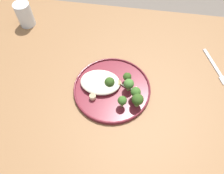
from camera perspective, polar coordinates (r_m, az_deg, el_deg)
ground at (r=1.52m, az=1.49°, el=-16.17°), size 6.00×6.00×0.00m
wooden_dining_table at (r=0.91m, az=2.40°, el=-4.03°), size 1.40×1.00×0.74m
dinner_plate at (r=0.84m, az=-0.00°, el=-0.43°), size 0.29×0.29×0.02m
noodle_bed at (r=0.84m, az=-3.02°, el=1.25°), size 0.15×0.11×0.03m
seared_scallop_right_edge at (r=0.84m, az=-0.03°, el=0.92°), size 0.02×0.02×0.02m
seared_scallop_large_seared at (r=0.84m, az=1.51°, el=0.92°), size 0.02×0.02×0.02m
seared_scallop_half_hidden at (r=0.83m, az=-3.40°, el=0.64°), size 0.03×0.03×0.02m
seared_scallop_center_golden at (r=0.82m, az=-3.02°, el=-0.49°), size 0.03×0.03×0.01m
seared_scallop_tiny_bay at (r=0.84m, az=-1.55°, el=0.78°), size 0.03×0.03×0.01m
seared_scallop_on_noodles at (r=0.81m, az=-5.00°, el=-2.49°), size 0.02×0.02×0.02m
seared_scallop_front_small at (r=0.82m, az=-1.08°, el=-0.49°), size 0.03×0.03×0.01m
broccoli_floret_beside_noodles at (r=0.77m, az=2.64°, el=-3.54°), size 0.03×0.03×0.06m
broccoli_floret_near_rim at (r=0.79m, az=6.07°, el=-1.35°), size 0.04×0.04×0.06m
broccoli_floret_tall_stalk at (r=0.82m, az=-0.63°, el=1.23°), size 0.04×0.04×0.05m
broccoli_floret_front_edge at (r=0.81m, az=4.33°, el=0.74°), size 0.04×0.04×0.06m
broccoli_floret_small_sprig at (r=0.83m, az=3.91°, el=2.52°), size 0.03×0.03×0.05m
broccoli_floret_rear_charred at (r=0.77m, az=6.57°, el=-3.27°), size 0.04×0.04×0.06m
onion_sliver_long_sliver at (r=0.83m, az=5.84°, el=-1.30°), size 0.01×0.05×0.00m
onion_sliver_short_strip at (r=0.84m, az=4.31°, el=0.24°), size 0.03×0.03×0.00m
onion_sliver_pale_crescent at (r=0.84m, az=2.93°, el=0.46°), size 0.03×0.02×0.00m
water_glass at (r=1.13m, az=-21.38°, el=16.64°), size 0.07×0.07×0.11m
dinner_fork at (r=1.00m, az=24.97°, el=4.60°), size 0.09×0.18×0.00m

